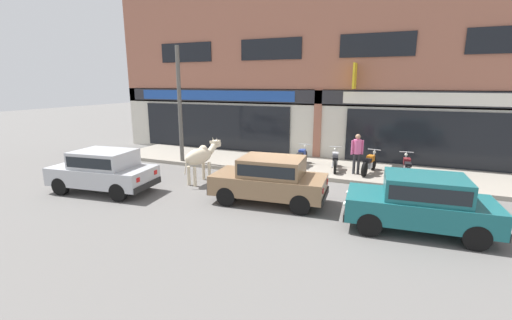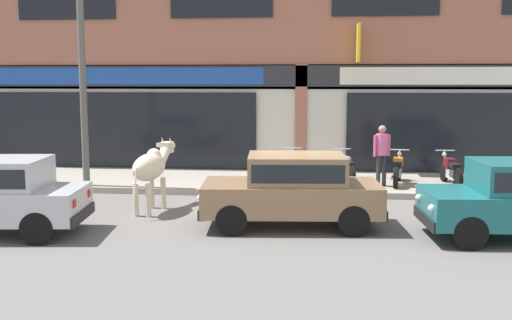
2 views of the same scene
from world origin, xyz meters
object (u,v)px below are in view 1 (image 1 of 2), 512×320
at_px(motorcycle_1, 335,161).
at_px(utility_pole, 180,105).
at_px(car_1, 270,178).
at_px(car_2, 103,169).
at_px(motorcycle_0, 301,157).
at_px(motorcycle_3, 407,167).
at_px(cow, 200,156).
at_px(motorcycle_2, 369,164).
at_px(car_0, 421,201).
at_px(pedestrian, 357,150).

xyz_separation_m(motorcycle_1, utility_pole, (-6.86, -1.09, 2.19)).
height_order(car_1, utility_pole, utility_pole).
bearing_deg(car_2, motorcycle_0, 46.62).
height_order(motorcycle_1, utility_pole, utility_pole).
bearing_deg(motorcycle_1, motorcycle_3, -1.00).
height_order(cow, motorcycle_2, cow).
relative_size(car_0, motorcycle_1, 2.06).
bearing_deg(motorcycle_0, car_2, -133.38).
bearing_deg(motorcycle_3, motorcycle_2, 178.95).
height_order(motorcycle_1, motorcycle_2, same).
bearing_deg(motorcycle_2, cow, -150.33).
distance_m(pedestrian, utility_pole, 7.95).
bearing_deg(motorcycle_0, motorcycle_1, -3.34).
bearing_deg(cow, car_0, -12.16).
distance_m(motorcycle_1, utility_pole, 7.28).
height_order(motorcycle_1, motorcycle_3, same).
relative_size(motorcycle_0, motorcycle_3, 1.00).
distance_m(motorcycle_3, pedestrian, 1.97).
bearing_deg(car_2, motorcycle_3, 30.12).
bearing_deg(car_1, car_0, -6.91).
relative_size(cow, pedestrian, 1.34).
bearing_deg(car_0, motorcycle_2, 108.68).
bearing_deg(car_0, cow, 167.84).
xyz_separation_m(car_2, utility_pole, (0.03, 4.55, 1.92)).
relative_size(motorcycle_1, utility_pole, 0.35).
xyz_separation_m(car_1, utility_pole, (-5.63, 3.33, 1.92)).
bearing_deg(cow, car_2, -136.67).
xyz_separation_m(car_1, motorcycle_3, (3.98, 4.38, -0.27)).
distance_m(cow, car_1, 3.40).
bearing_deg(motorcycle_2, motorcycle_0, 177.80).
bearing_deg(motorcycle_1, car_0, -58.50).
relative_size(car_0, utility_pole, 0.72).
distance_m(cow, car_2, 3.37).
bearing_deg(motorcycle_0, utility_pole, -167.66).
bearing_deg(cow, motorcycle_2, 29.67).
distance_m(motorcycle_0, motorcycle_2, 2.85).
distance_m(car_1, motorcycle_1, 4.60).
height_order(car_0, motorcycle_2, car_0).
height_order(car_0, car_1, same).
relative_size(motorcycle_0, motorcycle_1, 1.01).
bearing_deg(motorcycle_0, motorcycle_3, -1.82).
bearing_deg(pedestrian, utility_pole, -174.69).
distance_m(motorcycle_3, utility_pole, 9.91).
height_order(cow, motorcycle_0, cow).
relative_size(motorcycle_0, pedestrian, 1.13).
xyz_separation_m(motorcycle_0, motorcycle_3, (4.23, -0.13, 0.00)).
xyz_separation_m(motorcycle_0, utility_pole, (-5.38, -1.18, 2.19)).
relative_size(motorcycle_0, utility_pole, 0.35).
bearing_deg(motorcycle_3, car_2, -149.88).
height_order(motorcycle_2, pedestrian, pedestrian).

